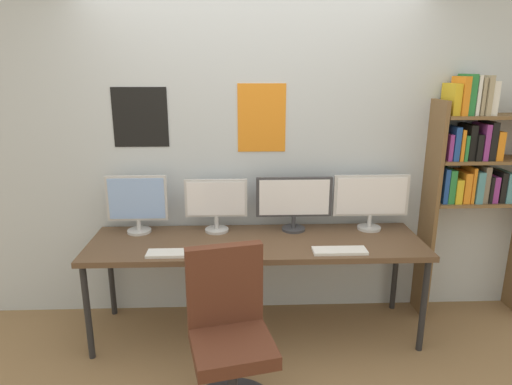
{
  "coord_description": "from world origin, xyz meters",
  "views": [
    {
      "loc": [
        -0.12,
        -2.41,
        1.95
      ],
      "look_at": [
        0.0,
        0.65,
        1.09
      ],
      "focal_mm": 31.22,
      "sensor_mm": 36.0,
      "label": 1
    }
  ],
  "objects_px": {
    "monitor_center_right": "(294,200)",
    "keyboard_left": "(174,253)",
    "monitor_center_left": "(216,202)",
    "bookshelf": "(476,168)",
    "office_chair": "(230,350)",
    "keyboard_right": "(340,251)",
    "computer_mouse": "(248,246)",
    "desk": "(256,247)",
    "monitor_far_left": "(137,202)",
    "monitor_far_right": "(371,199)"
  },
  "relations": [
    {
      "from": "monitor_center_left",
      "to": "keyboard_right",
      "type": "xyz_separation_m",
      "value": [
        0.86,
        -0.44,
        -0.22
      ]
    },
    {
      "from": "office_chair",
      "to": "monitor_center_right",
      "type": "relative_size",
      "value": 1.72
    },
    {
      "from": "computer_mouse",
      "to": "monitor_center_right",
      "type": "bearing_deg",
      "value": 44.26
    },
    {
      "from": "office_chair",
      "to": "keyboard_left",
      "type": "xyz_separation_m",
      "value": [
        -0.38,
        0.59,
        0.35
      ]
    },
    {
      "from": "bookshelf",
      "to": "monitor_center_right",
      "type": "bearing_deg",
      "value": -179.29
    },
    {
      "from": "bookshelf",
      "to": "desk",
      "type": "bearing_deg",
      "value": -172.23
    },
    {
      "from": "monitor_far_right",
      "to": "computer_mouse",
      "type": "xyz_separation_m",
      "value": [
        -0.95,
        -0.35,
        -0.23
      ]
    },
    {
      "from": "office_chair",
      "to": "keyboard_right",
      "type": "relative_size",
      "value": 2.69
    },
    {
      "from": "keyboard_left",
      "to": "monitor_far_left",
      "type": "bearing_deg",
      "value": 126.51
    },
    {
      "from": "monitor_center_left",
      "to": "monitor_far_right",
      "type": "xyz_separation_m",
      "value": [
        1.18,
        0.0,
        0.01
      ]
    },
    {
      "from": "bookshelf",
      "to": "office_chair",
      "type": "relative_size",
      "value": 1.93
    },
    {
      "from": "monitor_far_right",
      "to": "bookshelf",
      "type": "bearing_deg",
      "value": 1.24
    },
    {
      "from": "monitor_far_right",
      "to": "monitor_center_left",
      "type": "bearing_deg",
      "value": -180.0
    },
    {
      "from": "monitor_far_left",
      "to": "computer_mouse",
      "type": "xyz_separation_m",
      "value": [
        0.82,
        -0.35,
        -0.22
      ]
    },
    {
      "from": "desk",
      "to": "keyboard_left",
      "type": "relative_size",
      "value": 6.55
    },
    {
      "from": "monitor_center_left",
      "to": "keyboard_left",
      "type": "distance_m",
      "value": 0.56
    },
    {
      "from": "keyboard_left",
      "to": "computer_mouse",
      "type": "height_order",
      "value": "computer_mouse"
    },
    {
      "from": "monitor_far_right",
      "to": "office_chair",
      "type": "bearing_deg",
      "value": -136.04
    },
    {
      "from": "bookshelf",
      "to": "computer_mouse",
      "type": "height_order",
      "value": "bookshelf"
    },
    {
      "from": "office_chair",
      "to": "monitor_far_right",
      "type": "distance_m",
      "value": 1.59
    },
    {
      "from": "bookshelf",
      "to": "computer_mouse",
      "type": "xyz_separation_m",
      "value": [
        -1.75,
        -0.37,
        -0.46
      ]
    },
    {
      "from": "monitor_center_right",
      "to": "desk",
      "type": "bearing_deg",
      "value": -144.33
    },
    {
      "from": "office_chair",
      "to": "keyboard_right",
      "type": "distance_m",
      "value": 1.01
    },
    {
      "from": "keyboard_left",
      "to": "computer_mouse",
      "type": "xyz_separation_m",
      "value": [
        0.5,
        0.09,
        0.01
      ]
    },
    {
      "from": "monitor_center_right",
      "to": "keyboard_left",
      "type": "bearing_deg",
      "value": -152.67
    },
    {
      "from": "monitor_center_right",
      "to": "keyboard_left",
      "type": "height_order",
      "value": "monitor_center_right"
    },
    {
      "from": "desk",
      "to": "keyboard_right",
      "type": "height_order",
      "value": "keyboard_right"
    },
    {
      "from": "desk",
      "to": "monitor_far_right",
      "type": "bearing_deg",
      "value": 13.46
    },
    {
      "from": "monitor_center_right",
      "to": "keyboard_left",
      "type": "relative_size",
      "value": 1.56
    },
    {
      "from": "monitor_far_left",
      "to": "monitor_far_right",
      "type": "bearing_deg",
      "value": 0.0
    },
    {
      "from": "monitor_far_right",
      "to": "keyboard_right",
      "type": "height_order",
      "value": "monitor_far_right"
    },
    {
      "from": "monitor_far_left",
      "to": "monitor_center_right",
      "type": "height_order",
      "value": "monitor_far_left"
    },
    {
      "from": "keyboard_left",
      "to": "keyboard_right",
      "type": "distance_m",
      "value": 1.12
    },
    {
      "from": "desk",
      "to": "keyboard_right",
      "type": "distance_m",
      "value": 0.61
    },
    {
      "from": "keyboard_right",
      "to": "computer_mouse",
      "type": "height_order",
      "value": "computer_mouse"
    },
    {
      "from": "monitor_center_left",
      "to": "computer_mouse",
      "type": "relative_size",
      "value": 4.9
    },
    {
      "from": "monitor_center_left",
      "to": "monitor_far_right",
      "type": "bearing_deg",
      "value": 0.0
    },
    {
      "from": "desk",
      "to": "keyboard_right",
      "type": "bearing_deg",
      "value": -22.33
    },
    {
      "from": "monitor_center_left",
      "to": "computer_mouse",
      "type": "xyz_separation_m",
      "value": [
        0.23,
        -0.35,
        -0.21
      ]
    },
    {
      "from": "monitor_center_left",
      "to": "monitor_center_right",
      "type": "bearing_deg",
      "value": 0.01
    },
    {
      "from": "bookshelf",
      "to": "monitor_far_right",
      "type": "distance_m",
      "value": 0.83
    },
    {
      "from": "desk",
      "to": "bookshelf",
      "type": "height_order",
      "value": "bookshelf"
    },
    {
      "from": "bookshelf",
      "to": "monitor_far_right",
      "type": "height_order",
      "value": "bookshelf"
    },
    {
      "from": "keyboard_left",
      "to": "monitor_far_right",
      "type": "bearing_deg",
      "value": 16.99
    },
    {
      "from": "monitor_far_left",
      "to": "keyboard_right",
      "type": "distance_m",
      "value": 1.53
    },
    {
      "from": "bookshelf",
      "to": "monitor_center_right",
      "type": "height_order",
      "value": "bookshelf"
    },
    {
      "from": "monitor_center_right",
      "to": "keyboard_right",
      "type": "xyz_separation_m",
      "value": [
        0.26,
        -0.44,
        -0.23
      ]
    },
    {
      "from": "monitor_center_left",
      "to": "monitor_center_right",
      "type": "height_order",
      "value": "monitor_center_right"
    },
    {
      "from": "bookshelf",
      "to": "office_chair",
      "type": "bearing_deg",
      "value": -150.67
    },
    {
      "from": "bookshelf",
      "to": "monitor_center_left",
      "type": "height_order",
      "value": "bookshelf"
    }
  ]
}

